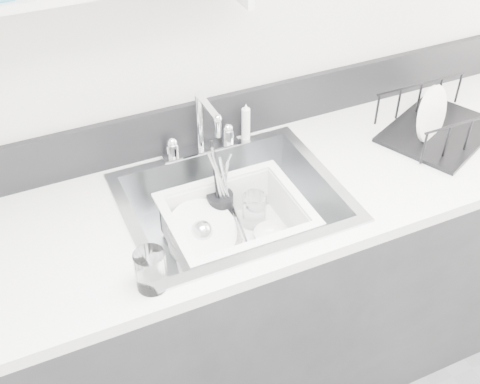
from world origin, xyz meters
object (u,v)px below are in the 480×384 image
sink (233,220)px  counter_run (234,300)px  dish_rack (442,116)px  wash_tub (236,228)px

sink → counter_run: bearing=0.0°
sink → dish_rack: dish_rack is taller
counter_run → dish_rack: size_ratio=8.34×
counter_run → dish_rack: 0.93m
sink → wash_tub: (-0.01, -0.04, 0.00)m
sink → dish_rack: bearing=1.7°
counter_run → sink: (0.00, 0.00, 0.37)m
counter_run → sink: size_ratio=5.00×
wash_tub → dish_rack: dish_rack is taller
wash_tub → dish_rack: bearing=4.4°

